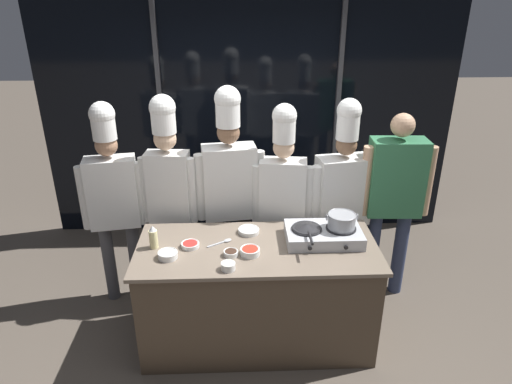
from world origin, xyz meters
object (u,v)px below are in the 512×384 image
chef_pastry (282,192)px  chef_apprentice (342,192)px  prep_bowl_bean_sprouts (168,254)px  frying_pan (307,226)px  chef_line (230,182)px  prep_bowl_bell_pepper (190,244)px  person_guest (394,191)px  prep_bowl_soy_glaze (231,253)px  prep_bowl_noodles (228,266)px  serving_spoon_slotted (224,242)px  prep_bowl_rice (249,230)px  chef_sous (169,182)px  portable_stove (323,234)px  prep_bowl_chili_flakes (250,251)px  chef_head (113,192)px  stock_pot (342,220)px  squeeze_bottle_oil (153,237)px

chef_pastry → chef_apprentice: (0.54, 0.03, -0.02)m
prep_bowl_bean_sprouts → chef_pastry: size_ratio=0.08×
prep_bowl_bean_sprouts → chef_pastry: 1.18m
frying_pan → chef_line: chef_line is taller
prep_bowl_bell_pepper → person_guest: size_ratio=0.08×
prep_bowl_bean_sprouts → prep_bowl_soy_glaze: size_ratio=1.33×
prep_bowl_soy_glaze → chef_line: 0.84m
prep_bowl_noodles → serving_spoon_slotted: prep_bowl_noodles is taller
prep_bowl_bell_pepper → chef_pastry: size_ratio=0.08×
prep_bowl_rice → chef_sous: chef_sous is taller
portable_stove → chef_apprentice: chef_apprentice is taller
portable_stove → chef_line: bearing=140.5°
prep_bowl_bean_sprouts → prep_bowl_noodles: size_ratio=1.41×
prep_bowl_chili_flakes → chef_head: size_ratio=0.08×
prep_bowl_rice → chef_apprentice: bearing=25.7°
prep_bowl_bean_sprouts → chef_apprentice: 1.65m
stock_pot → prep_bowl_noodles: stock_pot is taller
chef_line → portable_stove: bearing=133.0°
chef_line → chef_pastry: bearing=161.8°
prep_bowl_noodles → prep_bowl_bell_pepper: bearing=132.7°
prep_bowl_bell_pepper → chef_apprentice: (1.30, 0.61, 0.15)m
chef_apprentice → person_guest: (0.46, -0.02, 0.01)m
serving_spoon_slotted → chef_apprentice: chef_apprentice is taller
portable_stove → stock_pot: size_ratio=2.40×
prep_bowl_chili_flakes → serving_spoon_slotted: 0.27m
chef_head → chef_pastry: chef_head is taller
chef_sous → frying_pan: bearing=159.0°
chef_head → chef_sous: size_ratio=0.97×
chef_pastry → chef_apprentice: bearing=-169.4°
stock_pot → person_guest: bearing=42.3°
prep_bowl_soy_glaze → prep_bowl_noodles: size_ratio=1.06×
chef_head → chef_pastry: (1.48, -0.03, -0.01)m
prep_bowl_bell_pepper → prep_bowl_rice: (0.46, 0.20, 0.00)m
chef_pastry → person_guest: size_ratio=1.05×
chef_apprentice → prep_bowl_bell_pepper: bearing=15.3°
prep_bowl_bell_pepper → chef_head: (-0.71, 0.61, 0.18)m
prep_bowl_rice → chef_line: 0.54m
portable_stove → serving_spoon_slotted: bearing=-179.8°
portable_stove → chef_sous: 1.40m
squeeze_bottle_oil → chef_sous: bearing=85.3°
chef_line → prep_bowl_bell_pepper: bearing=58.4°
serving_spoon_slotted → chef_pastry: bearing=46.0°
portable_stove → frying_pan: (-0.14, -0.01, 0.08)m
chef_pastry → chef_apprentice: 0.54m
frying_pan → prep_bowl_rice: (-0.45, 0.15, -0.11)m
prep_bowl_rice → chef_apprentice: 0.95m
chef_apprentice → prep_bowl_chili_flakes: bearing=31.5°
squeeze_bottle_oil → prep_bowl_soy_glaze: 0.61m
squeeze_bottle_oil → chef_line: (0.58, 0.67, 0.16)m
prep_bowl_bean_sprouts → serving_spoon_slotted: 0.46m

